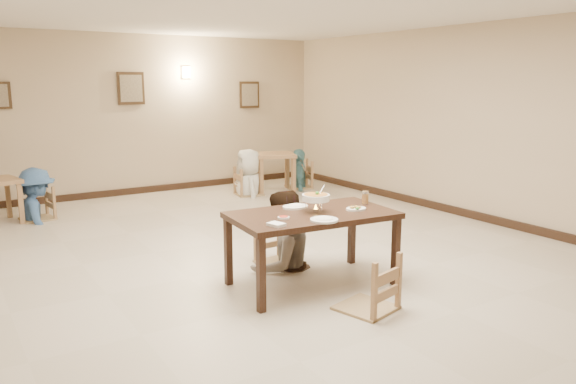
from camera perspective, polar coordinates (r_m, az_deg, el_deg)
floor at (r=6.71m, az=-2.99°, el=-7.35°), size 10.00×10.00×0.00m
wall_back at (r=11.01m, az=-16.09°, el=7.48°), size 10.00×0.00×10.00m
wall_right at (r=9.04m, az=19.72°, el=6.54°), size 0.00×10.00×10.00m
baseboard_back at (r=11.16m, az=-15.65°, el=0.08°), size 8.00×0.06×0.12m
baseboard_right at (r=9.23m, az=19.02°, el=-2.40°), size 0.06×10.00×0.12m
picture_b at (r=10.98m, az=-15.66°, el=10.10°), size 0.50×0.04×0.60m
picture_c at (r=11.96m, az=-3.93°, el=9.82°), size 0.45×0.04×0.55m
wall_sconce at (r=11.36m, az=-10.32°, el=11.87°), size 0.16×0.05×0.22m
main_table at (r=5.86m, az=2.47°, el=-2.86°), size 1.76×1.09×0.79m
chair_far at (r=6.61m, az=-1.23°, el=-3.69°), size 0.41×0.41×0.87m
chair_near at (r=5.33m, az=8.06°, el=-6.51°), size 0.49×0.49×1.05m
main_diner at (r=6.40m, az=-0.68°, el=0.11°), size 1.00×0.85×1.80m
curry_warmer at (r=5.84m, az=2.85°, el=-0.58°), size 0.32×0.29×0.26m
rice_plate_far at (r=6.05m, az=0.75°, el=-1.48°), size 0.29×0.29×0.07m
rice_plate_near at (r=5.50m, az=3.69°, el=-2.81°), size 0.27×0.27×0.06m
fried_plate at (r=6.00m, az=6.94°, el=-1.64°), size 0.23×0.23×0.05m
chili_dish at (r=5.58m, az=-0.46°, el=-2.60°), size 0.12×0.12×0.02m
napkin_cutlery at (r=5.30m, az=-1.20°, el=-3.31°), size 0.18×0.25×0.03m
drink_glass at (r=6.29m, az=7.85°, el=-0.60°), size 0.07×0.07×0.14m
bg_table_right at (r=10.97m, az=-1.39°, el=3.23°), size 0.97×0.97×0.75m
bg_chair_lr at (r=9.55m, az=-24.31°, el=0.29°), size 0.46×0.46×0.98m
bg_chair_rl at (r=10.65m, az=-4.03°, el=2.34°), size 0.47×0.47×1.00m
bg_chair_rr at (r=11.34m, az=1.09°, el=3.05°), size 0.49×0.49×1.05m
bg_diner_b at (r=9.50m, az=-24.47°, el=2.24°), size 0.70×1.11×1.64m
bg_diner_c at (r=10.60m, az=-4.06°, el=4.37°), size 0.75×0.96×1.75m
bg_diner_d at (r=11.31m, az=1.10°, el=4.40°), size 0.77×1.00×1.59m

